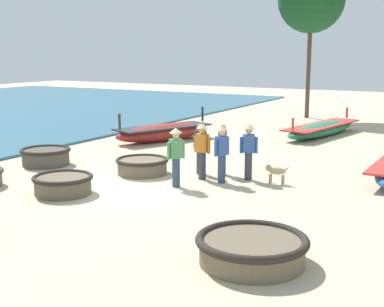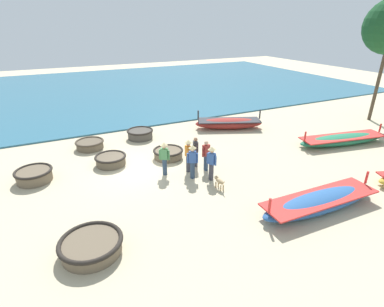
{
  "view_description": "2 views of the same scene",
  "coord_description": "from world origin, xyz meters",
  "px_view_note": "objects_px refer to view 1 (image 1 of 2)",
  "views": [
    {
      "loc": [
        8.76,
        -11.58,
        3.76
      ],
      "look_at": [
        1.24,
        1.87,
        0.78
      ],
      "focal_mm": 50.0,
      "sensor_mm": 36.0,
      "label": 1
    },
    {
      "loc": [
        13.46,
        -3.53,
        6.82
      ],
      "look_at": [
        1.56,
        2.21,
        0.97
      ],
      "focal_mm": 28.0,
      "sensor_mm": 36.0,
      "label": 2
    }
  ],
  "objects_px": {
    "coracle_beside_post": "(142,165)",
    "coracle_far_left": "(46,156)",
    "fisherman_hauling": "(222,148)",
    "long_boat_white_hull": "(322,129)",
    "tree_leftmost": "(311,0)",
    "fisherman_standing_left": "(176,153)",
    "dog": "(275,171)",
    "fisherman_standing_right": "(202,147)",
    "fisherman_with_hat": "(200,147)",
    "coracle_tilted": "(63,184)",
    "long_boat_blue_hull": "(164,132)",
    "coracle_weathered": "(252,248)",
    "fisherman_crouching": "(222,150)",
    "fisherman_by_coracle": "(249,148)"
  },
  "relations": [
    {
      "from": "coracle_beside_post",
      "to": "coracle_far_left",
      "type": "bearing_deg",
      "value": -171.96
    },
    {
      "from": "fisherman_hauling",
      "to": "coracle_beside_post",
      "type": "bearing_deg",
      "value": -152.56
    },
    {
      "from": "coracle_far_left",
      "to": "long_boat_white_hull",
      "type": "xyz_separation_m",
      "value": [
        6.27,
        10.68,
        -0.0
      ]
    },
    {
      "from": "tree_leftmost",
      "to": "fisherman_standing_left",
      "type": "bearing_deg",
      "value": -84.73
    },
    {
      "from": "long_boat_white_hull",
      "to": "fisherman_hauling",
      "type": "xyz_separation_m",
      "value": [
        -0.54,
        -9.04,
        0.53
      ]
    },
    {
      "from": "fisherman_standing_left",
      "to": "dog",
      "type": "height_order",
      "value": "fisherman_standing_left"
    },
    {
      "from": "dog",
      "to": "fisherman_standing_right",
      "type": "bearing_deg",
      "value": -166.21
    },
    {
      "from": "long_boat_white_hull",
      "to": "fisherman_with_hat",
      "type": "xyz_separation_m",
      "value": [
        -1.17,
        -9.3,
        0.53
      ]
    },
    {
      "from": "coracle_tilted",
      "to": "long_boat_blue_hull",
      "type": "height_order",
      "value": "long_boat_blue_hull"
    },
    {
      "from": "coracle_far_left",
      "to": "fisherman_standing_left",
      "type": "relative_size",
      "value": 0.99
    },
    {
      "from": "long_boat_white_hull",
      "to": "tree_leftmost",
      "type": "relative_size",
      "value": 0.71
    },
    {
      "from": "coracle_beside_post",
      "to": "fisherman_standing_right",
      "type": "relative_size",
      "value": 0.98
    },
    {
      "from": "long_boat_blue_hull",
      "to": "long_boat_white_hull",
      "type": "height_order",
      "value": "long_boat_blue_hull"
    },
    {
      "from": "coracle_beside_post",
      "to": "coracle_weathered",
      "type": "relative_size",
      "value": 0.8
    },
    {
      "from": "long_boat_white_hull",
      "to": "fisherman_with_hat",
      "type": "bearing_deg",
      "value": -97.2
    },
    {
      "from": "coracle_tilted",
      "to": "coracle_far_left",
      "type": "height_order",
      "value": "coracle_far_left"
    },
    {
      "from": "tree_leftmost",
      "to": "fisherman_crouching",
      "type": "bearing_deg",
      "value": -81.23
    },
    {
      "from": "fisherman_crouching",
      "to": "dog",
      "type": "bearing_deg",
      "value": 23.95
    },
    {
      "from": "fisherman_standing_right",
      "to": "fisherman_by_coracle",
      "type": "bearing_deg",
      "value": 26.25
    },
    {
      "from": "fisherman_crouching",
      "to": "coracle_far_left",
      "type": "bearing_deg",
      "value": -173.67
    },
    {
      "from": "coracle_weathered",
      "to": "coracle_far_left",
      "type": "bearing_deg",
      "value": 154.56
    },
    {
      "from": "coracle_beside_post",
      "to": "dog",
      "type": "xyz_separation_m",
      "value": [
        4.05,
        0.81,
        0.1
      ]
    },
    {
      "from": "coracle_beside_post",
      "to": "dog",
      "type": "distance_m",
      "value": 4.13
    },
    {
      "from": "fisherman_with_hat",
      "to": "tree_leftmost",
      "type": "height_order",
      "value": "tree_leftmost"
    },
    {
      "from": "fisherman_by_coracle",
      "to": "tree_leftmost",
      "type": "distance_m",
      "value": 16.61
    },
    {
      "from": "long_boat_blue_hull",
      "to": "fisherman_hauling",
      "type": "relative_size",
      "value": 3.02
    },
    {
      "from": "dog",
      "to": "tree_leftmost",
      "type": "relative_size",
      "value": 0.08
    },
    {
      "from": "fisherman_standing_left",
      "to": "dog",
      "type": "relative_size",
      "value": 2.44
    },
    {
      "from": "long_boat_blue_hull",
      "to": "tree_leftmost",
      "type": "bearing_deg",
      "value": 74.87
    },
    {
      "from": "long_boat_blue_hull",
      "to": "tree_leftmost",
      "type": "distance_m",
      "value": 12.65
    },
    {
      "from": "coracle_beside_post",
      "to": "tree_leftmost",
      "type": "relative_size",
      "value": 0.2
    },
    {
      "from": "long_boat_blue_hull",
      "to": "long_boat_white_hull",
      "type": "xyz_separation_m",
      "value": [
        5.47,
        4.61,
        -0.07
      ]
    },
    {
      "from": "fisherman_standing_left",
      "to": "fisherman_hauling",
      "type": "bearing_deg",
      "value": 77.08
    },
    {
      "from": "fisherman_crouching",
      "to": "tree_leftmost",
      "type": "xyz_separation_m",
      "value": [
        -2.48,
        16.08,
        5.53
      ]
    },
    {
      "from": "fisherman_standing_left",
      "to": "coracle_weathered",
      "type": "bearing_deg",
      "value": -45.33
    },
    {
      "from": "fisherman_crouching",
      "to": "fisherman_hauling",
      "type": "height_order",
      "value": "fisherman_crouching"
    },
    {
      "from": "coracle_beside_post",
      "to": "fisherman_standing_left",
      "type": "distance_m",
      "value": 2.06
    },
    {
      "from": "coracle_weathered",
      "to": "fisherman_with_hat",
      "type": "height_order",
      "value": "fisherman_with_hat"
    },
    {
      "from": "fisherman_hauling",
      "to": "fisherman_by_coracle",
      "type": "distance_m",
      "value": 1.01
    },
    {
      "from": "fisherman_standing_left",
      "to": "dog",
      "type": "xyz_separation_m",
      "value": [
        2.31,
        1.67,
        -0.59
      ]
    },
    {
      "from": "fisherman_hauling",
      "to": "fisherman_standing_right",
      "type": "distance_m",
      "value": 0.89
    },
    {
      "from": "coracle_tilted",
      "to": "long_boat_white_hull",
      "type": "bearing_deg",
      "value": 76.23
    },
    {
      "from": "fisherman_hauling",
      "to": "dog",
      "type": "xyz_separation_m",
      "value": [
        1.85,
        -0.33,
        -0.46
      ]
    },
    {
      "from": "coracle_weathered",
      "to": "coracle_far_left",
      "type": "relative_size",
      "value": 1.24
    },
    {
      "from": "coracle_tilted",
      "to": "long_boat_white_hull",
      "type": "height_order",
      "value": "long_boat_white_hull"
    },
    {
      "from": "coracle_far_left",
      "to": "fisherman_crouching",
      "type": "relative_size",
      "value": 0.99
    },
    {
      "from": "fisherman_by_coracle",
      "to": "fisherman_crouching",
      "type": "bearing_deg",
      "value": -126.62
    },
    {
      "from": "coracle_far_left",
      "to": "fisherman_with_hat",
      "type": "relative_size",
      "value": 1.05
    },
    {
      "from": "coracle_far_left",
      "to": "fisherman_crouching",
      "type": "bearing_deg",
      "value": 6.33
    },
    {
      "from": "fisherman_standing_left",
      "to": "fisherman_by_coracle",
      "type": "height_order",
      "value": "same"
    }
  ]
}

